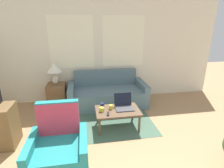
{
  "coord_description": "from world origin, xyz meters",
  "views": [
    {
      "loc": [
        -0.48,
        -0.5,
        1.99
      ],
      "look_at": [
        0.11,
        3.05,
        0.75
      ],
      "focal_mm": 28.0,
      "sensor_mm": 36.0,
      "label": 1
    }
  ],
  "objects_px": {
    "couch": "(107,95)",
    "coffee_table": "(118,112)",
    "table_lamp": "(54,69)",
    "laptop": "(124,105)",
    "cup_navy": "(111,107)",
    "cup_white": "(102,109)",
    "armchair": "(59,152)",
    "cup_yellow": "(102,105)",
    "tv_remote": "(108,114)"
  },
  "relations": [
    {
      "from": "couch",
      "to": "cup_yellow",
      "type": "height_order",
      "value": "couch"
    },
    {
      "from": "laptop",
      "to": "tv_remote",
      "type": "xyz_separation_m",
      "value": [
        -0.35,
        -0.22,
        -0.05
      ]
    },
    {
      "from": "armchair",
      "to": "tv_remote",
      "type": "distance_m",
      "value": 1.12
    },
    {
      "from": "couch",
      "to": "table_lamp",
      "type": "bearing_deg",
      "value": 173.93
    },
    {
      "from": "cup_navy",
      "to": "cup_white",
      "type": "distance_m",
      "value": 0.2
    },
    {
      "from": "couch",
      "to": "armchair",
      "type": "relative_size",
      "value": 2.04
    },
    {
      "from": "tv_remote",
      "to": "armchair",
      "type": "bearing_deg",
      "value": -136.52
    },
    {
      "from": "coffee_table",
      "to": "laptop",
      "type": "xyz_separation_m",
      "value": [
        0.14,
        0.07,
        0.11
      ]
    },
    {
      "from": "couch",
      "to": "cup_yellow",
      "type": "bearing_deg",
      "value": -104.04
    },
    {
      "from": "couch",
      "to": "tv_remote",
      "type": "distance_m",
      "value": 1.28
    },
    {
      "from": "armchair",
      "to": "cup_white",
      "type": "bearing_deg",
      "value": 52.04
    },
    {
      "from": "couch",
      "to": "laptop",
      "type": "xyz_separation_m",
      "value": [
        0.19,
        -1.04,
        0.18
      ]
    },
    {
      "from": "armchair",
      "to": "cup_yellow",
      "type": "bearing_deg",
      "value": 56.13
    },
    {
      "from": "coffee_table",
      "to": "laptop",
      "type": "distance_m",
      "value": 0.19
    },
    {
      "from": "laptop",
      "to": "cup_white",
      "type": "distance_m",
      "value": 0.46
    },
    {
      "from": "tv_remote",
      "to": "table_lamp",
      "type": "bearing_deg",
      "value": 128.42
    },
    {
      "from": "cup_white",
      "to": "cup_yellow",
      "type": "bearing_deg",
      "value": 80.75
    },
    {
      "from": "cup_white",
      "to": "armchair",
      "type": "bearing_deg",
      "value": -127.96
    },
    {
      "from": "coffee_table",
      "to": "cup_navy",
      "type": "height_order",
      "value": "cup_navy"
    },
    {
      "from": "couch",
      "to": "cup_navy",
      "type": "relative_size",
      "value": 23.32
    },
    {
      "from": "cup_yellow",
      "to": "tv_remote",
      "type": "xyz_separation_m",
      "value": [
        0.07,
        -0.33,
        -0.03
      ]
    },
    {
      "from": "table_lamp",
      "to": "coffee_table",
      "type": "distance_m",
      "value": 1.92
    },
    {
      "from": "couch",
      "to": "coffee_table",
      "type": "relative_size",
      "value": 2.23
    },
    {
      "from": "table_lamp",
      "to": "cup_yellow",
      "type": "height_order",
      "value": "table_lamp"
    },
    {
      "from": "table_lamp",
      "to": "cup_navy",
      "type": "bearing_deg",
      "value": -44.87
    },
    {
      "from": "couch",
      "to": "coffee_table",
      "type": "distance_m",
      "value": 1.12
    },
    {
      "from": "laptop",
      "to": "cup_navy",
      "type": "xyz_separation_m",
      "value": [
        -0.27,
        -0.01,
        -0.02
      ]
    },
    {
      "from": "cup_yellow",
      "to": "table_lamp",
      "type": "bearing_deg",
      "value": 134.15
    },
    {
      "from": "coffee_table",
      "to": "cup_white",
      "type": "bearing_deg",
      "value": -178.13
    },
    {
      "from": "couch",
      "to": "table_lamp",
      "type": "distance_m",
      "value": 1.45
    },
    {
      "from": "cup_navy",
      "to": "tv_remote",
      "type": "distance_m",
      "value": 0.23
    },
    {
      "from": "table_lamp",
      "to": "cup_navy",
      "type": "height_order",
      "value": "table_lamp"
    },
    {
      "from": "coffee_table",
      "to": "cup_navy",
      "type": "distance_m",
      "value": 0.16
    },
    {
      "from": "armchair",
      "to": "table_lamp",
      "type": "height_order",
      "value": "table_lamp"
    },
    {
      "from": "laptop",
      "to": "tv_remote",
      "type": "bearing_deg",
      "value": -148.18
    },
    {
      "from": "cup_white",
      "to": "tv_remote",
      "type": "distance_m",
      "value": 0.17
    },
    {
      "from": "tv_remote",
      "to": "cup_white",
      "type": "bearing_deg",
      "value": 127.0
    },
    {
      "from": "table_lamp",
      "to": "armchair",
      "type": "bearing_deg",
      "value": -82.0
    },
    {
      "from": "couch",
      "to": "coffee_table",
      "type": "bearing_deg",
      "value": -87.41
    },
    {
      "from": "couch",
      "to": "cup_white",
      "type": "relative_size",
      "value": 20.97
    },
    {
      "from": "coffee_table",
      "to": "cup_yellow",
      "type": "relative_size",
      "value": 10.59
    },
    {
      "from": "armchair",
      "to": "couch",
      "type": "bearing_deg",
      "value": 64.49
    },
    {
      "from": "couch",
      "to": "tv_remote",
      "type": "relative_size",
      "value": 12.46
    },
    {
      "from": "table_lamp",
      "to": "cup_navy",
      "type": "distance_m",
      "value": 1.77
    },
    {
      "from": "table_lamp",
      "to": "cup_white",
      "type": "xyz_separation_m",
      "value": [
        1.01,
        -1.26,
        -0.52
      ]
    },
    {
      "from": "cup_navy",
      "to": "cup_yellow",
      "type": "relative_size",
      "value": 1.01
    },
    {
      "from": "armchair",
      "to": "laptop",
      "type": "distance_m",
      "value": 1.53
    },
    {
      "from": "armchair",
      "to": "table_lamp",
      "type": "relative_size",
      "value": 1.74
    },
    {
      "from": "armchair",
      "to": "cup_yellow",
      "type": "relative_size",
      "value": 11.58
    },
    {
      "from": "couch",
      "to": "cup_yellow",
      "type": "relative_size",
      "value": 23.64
    }
  ]
}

